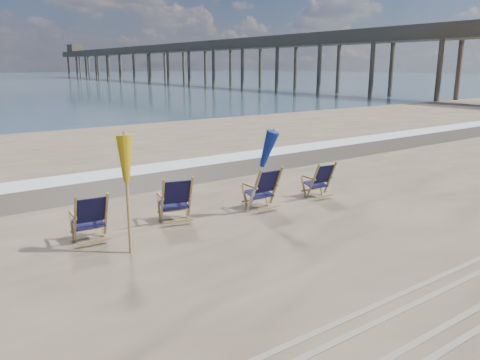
{
  "coord_description": "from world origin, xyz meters",
  "views": [
    {
      "loc": [
        -5.93,
        -6.03,
        3.4
      ],
      "look_at": [
        0.0,
        2.2,
        0.9
      ],
      "focal_mm": 35.0,
      "sensor_mm": 36.0,
      "label": 1
    }
  ],
  "objects": [
    {
      "name": "umbrella_blue",
      "position": [
        0.55,
        2.23,
        1.51
      ],
      "size": [
        0.3,
        0.3,
        2.03
      ],
      "color": "#A5A5AD",
      "rests_on": "ground"
    },
    {
      "name": "beach_chair_2",
      "position": [
        1.13,
        2.27,
        0.55
      ],
      "size": [
        0.74,
        0.82,
        1.09
      ],
      "primitive_type": null,
      "rotation": [
        0.0,
        0.0,
        3.09
      ],
      "color": "#121235",
      "rests_on": "ground"
    },
    {
      "name": "umbrella_yellow",
      "position": [
        -2.8,
        1.83,
        1.64
      ],
      "size": [
        0.3,
        0.3,
        2.17
      ],
      "color": "#A7874B",
      "rests_on": "ground"
    },
    {
      "name": "wet_sand_strip",
      "position": [
        0.0,
        6.8,
        0.0
      ],
      "size": [
        200.0,
        2.6,
        0.0
      ],
      "primitive_type": "cube",
      "color": "#42362A",
      "rests_on": "ground"
    },
    {
      "name": "beach_chair_0",
      "position": [
        -2.96,
        2.57,
        0.53
      ],
      "size": [
        0.74,
        0.82,
        1.05
      ],
      "primitive_type": null,
      "rotation": [
        0.0,
        0.0,
        3.05
      ],
      "color": "#121235",
      "rests_on": "ground"
    },
    {
      "name": "beach_chair_3",
      "position": [
        2.94,
        2.22,
        0.5
      ],
      "size": [
        0.71,
        0.78,
        1.0
      ],
      "primitive_type": null,
      "rotation": [
        0.0,
        0.0,
        3.03
      ],
      "color": "#121235",
      "rests_on": "ground"
    },
    {
      "name": "surf_foam",
      "position": [
        0.0,
        8.3,
        0.0
      ],
      "size": [
        200.0,
        1.4,
        0.01
      ],
      "primitive_type": "cube",
      "color": "silver",
      "rests_on": "ground"
    },
    {
      "name": "fishing_pier",
      "position": [
        38.0,
        74.0,
        4.65
      ],
      "size": [
        4.4,
        140.0,
        9.3
      ],
      "primitive_type": null,
      "color": "brown",
      "rests_on": "ground"
    },
    {
      "name": "beach_chair_1",
      "position": [
        -1.05,
        2.6,
        0.55
      ],
      "size": [
        0.88,
        0.94,
        1.1
      ],
      "primitive_type": null,
      "rotation": [
        0.0,
        0.0,
        2.89
      ],
      "color": "#121235",
      "rests_on": "ground"
    },
    {
      "name": "tire_tracks",
      "position": [
        0.0,
        -2.8,
        0.01
      ],
      "size": [
        80.0,
        1.3,
        0.01
      ],
      "primitive_type": null,
      "color": "gray",
      "rests_on": "ground"
    }
  ]
}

